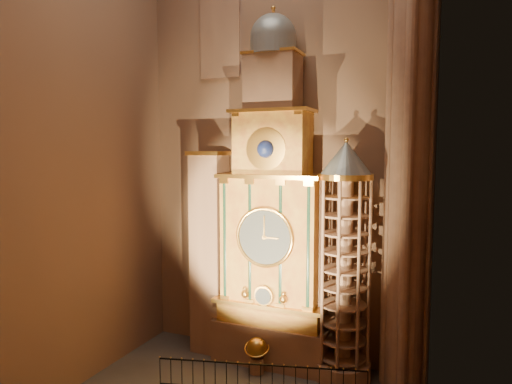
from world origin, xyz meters
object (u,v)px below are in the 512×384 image
at_px(portrait_tower, 210,251).
at_px(iron_railing, 261,378).
at_px(stair_turret, 344,263).
at_px(astronomical_clock, 272,226).
at_px(celestial_globe, 257,352).

xyz_separation_m(portrait_tower, iron_railing, (4.00, -2.94, -4.49)).
height_order(portrait_tower, stair_turret, stair_turret).
bearing_deg(iron_railing, astronomical_clock, 101.62).
distance_m(astronomical_clock, portrait_tower, 3.73).
distance_m(portrait_tower, iron_railing, 6.70).
bearing_deg(stair_turret, iron_railing, -137.42).
height_order(astronomical_clock, stair_turret, astronomical_clock).
height_order(astronomical_clock, celestial_globe, astronomical_clock).
height_order(stair_turret, iron_railing, stair_turret).
relative_size(portrait_tower, stair_turret, 0.94).
height_order(astronomical_clock, iron_railing, astronomical_clock).
relative_size(celestial_globe, iron_railing, 0.20).
relative_size(astronomical_clock, portrait_tower, 1.64).
distance_m(celestial_globe, iron_railing, 1.80).
xyz_separation_m(portrait_tower, celestial_globe, (3.17, -1.38, -4.14)).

